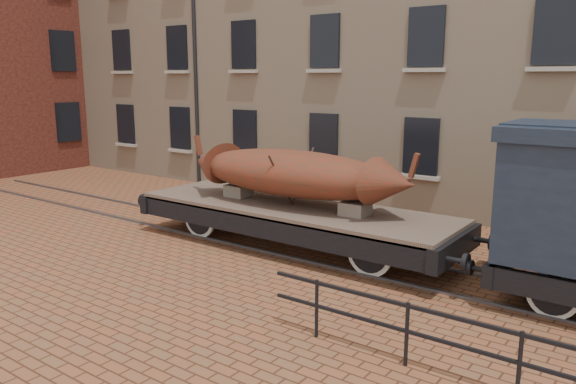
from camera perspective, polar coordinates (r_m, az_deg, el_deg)
The scene contains 4 objects.
ground at distance 14.16m, azimuth 1.21°, elevation -5.84°, with size 90.00×90.00×0.00m, color brown.
rail_track at distance 14.16m, azimuth 1.21°, elevation -5.73°, with size 30.00×1.52×0.06m.
flatcar_wagon at distance 14.05m, azimuth 0.47°, elevation -2.22°, with size 9.44×2.56×1.43m.
iron_boat at distance 13.85m, azimuth 0.43°, elevation 1.96°, with size 6.56×1.91×1.57m.
Camera 1 is at (7.74, -11.08, 4.25)m, focal length 35.00 mm.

